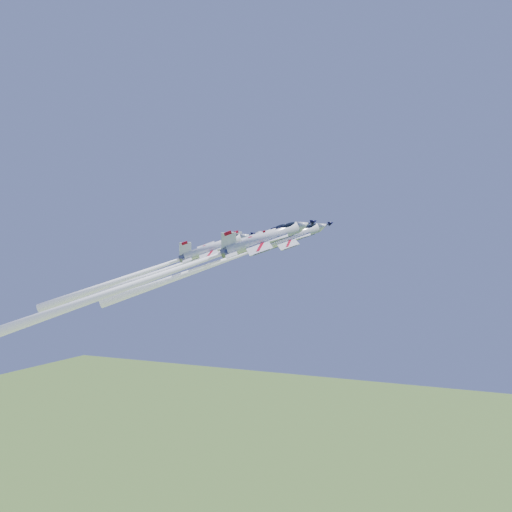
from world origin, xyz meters
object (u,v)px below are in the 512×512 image
at_px(jet_lead, 225,260).
at_px(jet_right, 162,275).
at_px(jet_slot, 154,268).
at_px(jet_left, 194,260).

distance_m(jet_lead, jet_right, 14.88).
bearing_deg(jet_right, jet_lead, 130.17).
relative_size(jet_lead, jet_slot, 1.08).
height_order(jet_left, jet_slot, jet_left).
relative_size(jet_lead, jet_left, 0.96).
height_order(jet_right, jet_slot, jet_right).
relative_size(jet_left, jet_slot, 1.12).
bearing_deg(jet_slot, jet_lead, 88.82).
height_order(jet_lead, jet_right, jet_right).
height_order(jet_lead, jet_left, jet_left).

